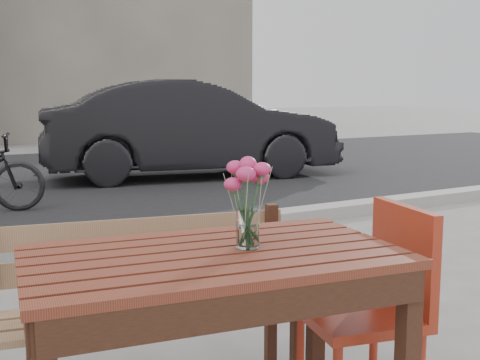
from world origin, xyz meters
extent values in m
cube|color=#9A9692|center=(0.00, 3.00, 0.06)|extent=(30.00, 0.25, 0.12)
cube|color=slate|center=(5.00, 15.00, 3.00)|extent=(7.00, 3.00, 6.00)
cube|color=maroon|center=(0.12, 0.04, 0.71)|extent=(1.26, 0.85, 0.03)
cube|color=#321A10|center=(-0.37, 0.41, 0.35)|extent=(0.07, 0.07, 0.69)
cube|color=#321A10|center=(0.70, 0.25, 0.35)|extent=(0.07, 0.07, 0.69)
cube|color=#91714B|center=(0.06, 0.47, 0.39)|extent=(1.28, 0.59, 0.03)
cube|color=#91714B|center=(0.10, 0.65, 0.60)|extent=(1.22, 0.28, 0.34)
cube|color=#321A10|center=(0.58, 0.21, 0.20)|extent=(0.05, 0.05, 0.41)
cube|color=#321A10|center=(0.64, 0.49, 0.38)|extent=(0.05, 0.05, 0.75)
cube|color=#AA311C|center=(0.71, 0.01, 0.41)|extent=(0.48, 0.48, 0.04)
cube|color=#AA311C|center=(0.88, -0.03, 0.62)|extent=(0.13, 0.40, 0.38)
cylinder|color=#AA311C|center=(0.59, 0.21, 0.20)|extent=(0.03, 0.03, 0.39)
cylinder|color=#AA311C|center=(0.90, 0.13, 0.20)|extent=(0.03, 0.03, 0.39)
cylinder|color=white|center=(0.24, 0.03, 0.79)|extent=(0.08, 0.08, 0.13)
cylinder|color=#306437|center=(0.24, 0.03, 0.85)|extent=(0.05, 0.05, 0.25)
imported|color=black|center=(3.07, 6.35, 0.70)|extent=(4.45, 2.30, 1.40)
camera|label=1|loc=(-0.74, -1.60, 1.22)|focal=45.00mm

